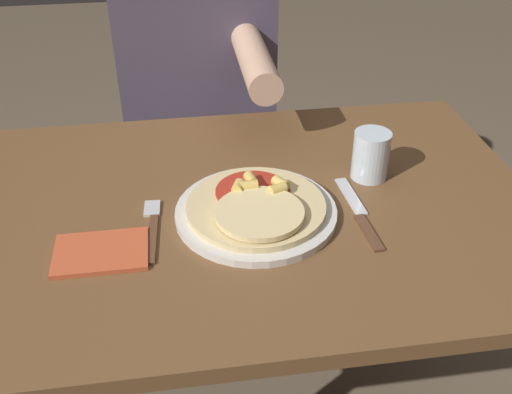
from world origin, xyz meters
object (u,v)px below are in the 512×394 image
dining_table (250,261)px  knife (359,213)px  plate (256,213)px  fork (152,226)px  person_diner (199,94)px  drinking_glass (371,155)px  pizza (257,206)px

dining_table → knife: bearing=-18.0°
plate → fork: plate is taller
dining_table → plate: size_ratio=3.72×
plate → person_diner: bearing=95.3°
drinking_glass → person_diner: 0.62m
fork → knife: 0.36m
dining_table → drinking_glass: size_ratio=11.19×
plate → pizza: 0.02m
person_diner → drinking_glass: bearing=-61.1°
pizza → knife: (0.18, -0.02, -0.02)m
pizza → person_diner: size_ratio=0.20×
dining_table → drinking_glass: drinking_glass is taller
plate → drinking_glass: bearing=22.4°
plate → fork: (-0.18, -0.01, -0.00)m
fork → drinking_glass: drinking_glass is taller
pizza → fork: 0.18m
knife → person_diner: 0.70m
drinking_glass → person_diner: (-0.29, 0.53, -0.09)m
plate → knife: 0.18m
plate → person_diner: person_diner is taller
dining_table → drinking_glass: 0.31m
plate → fork: 0.18m
pizza → drinking_glass: drinking_glass is taller
person_diner → pizza: bearing=-84.6°
knife → drinking_glass: bearing=65.7°
pizza → dining_table: bearing=100.3°
pizza → fork: pizza is taller
fork → plate: bearing=1.8°
pizza → drinking_glass: 0.26m
pizza → drinking_glass: bearing=23.4°
drinking_glass → dining_table: bearing=-166.3°
plate → pizza: (0.00, -0.00, 0.02)m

